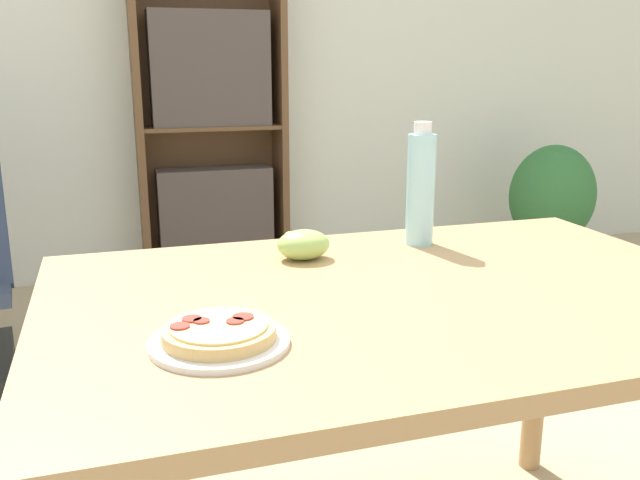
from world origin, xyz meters
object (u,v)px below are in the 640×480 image
object	(u,v)px
pizza_on_plate	(219,336)
potted_plant_floor	(552,202)
grape_bunch	(304,244)
bookshelf	(212,141)
drink_bottle	(421,188)

from	to	relation	value
pizza_on_plate	potted_plant_floor	distance (m)	3.17
grape_bunch	bookshelf	xyz separation A→B (m)	(0.14, 2.23, -0.01)
bookshelf	potted_plant_floor	xyz separation A→B (m)	(1.84, -0.42, -0.36)
bookshelf	drink_bottle	bearing A→B (deg)	-85.88
grape_bunch	pizza_on_plate	bearing A→B (deg)	-121.48
drink_bottle	bookshelf	xyz separation A→B (m)	(-0.16, 2.19, -0.12)
pizza_on_plate	bookshelf	distance (m)	2.67
drink_bottle	bookshelf	world-z (taller)	bookshelf
grape_bunch	potted_plant_floor	distance (m)	2.70
pizza_on_plate	potted_plant_floor	size ratio (longest dim) A/B	0.30
pizza_on_plate	potted_plant_floor	bearing A→B (deg)	44.94
grape_bunch	bookshelf	size ratio (longest dim) A/B	0.07
grape_bunch	drink_bottle	bearing A→B (deg)	7.81
bookshelf	pizza_on_plate	bearing A→B (deg)	-98.41
potted_plant_floor	drink_bottle	bearing A→B (deg)	-133.52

